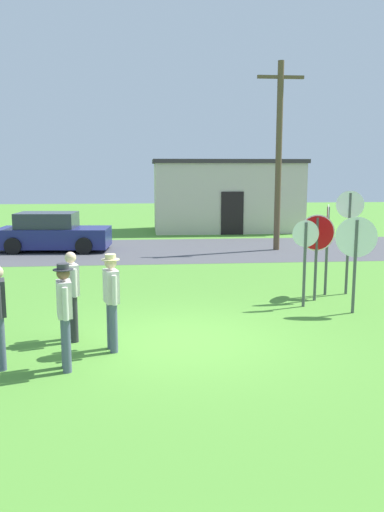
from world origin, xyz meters
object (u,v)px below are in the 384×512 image
(stop_sign_low_front, at_px, (327,233))
(stop_sign_rear_left, at_px, (305,250))
(parked_car_on_street, at_px, (52,233))
(stop_sign_far_back, at_px, (317,242))
(stop_sign_leaning_left, at_px, (356,247))
(person_near_signs, at_px, (72,291))
(person_in_teal, at_px, (111,297))
(person_holding_notes, at_px, (65,310))
(utility_pole, at_px, (279,153))
(stop_sign_rear_right, at_px, (349,225))

(stop_sign_low_front, xyz_separation_m, stop_sign_rear_left, (-0.90, -1.09, -0.24))
(parked_car_on_street, height_order, stop_sign_far_back, stop_sign_far_back)
(stop_sign_leaning_left, distance_m, person_near_signs, 6.18)
(stop_sign_rear_left, xyz_separation_m, person_in_teal, (-4.28, -2.67, -0.37))
(parked_car_on_street, distance_m, stop_sign_rear_left, 11.81)
(stop_sign_far_back, xyz_separation_m, person_holding_notes, (-5.42, -4.08, -0.47))
(stop_sign_rear_left, xyz_separation_m, person_near_signs, (-5.06, -2.03, -0.40))
(stop_sign_far_back, bearing_deg, person_holding_notes, -143.04)
(stop_sign_rear_left, bearing_deg, stop_sign_leaning_left, -34.34)
(utility_pole, height_order, stop_sign_leaning_left, utility_pole)
(person_in_teal, bearing_deg, person_holding_notes, -128.29)
(stop_sign_rear_left, relative_size, person_holding_notes, 1.17)
(parked_car_on_street, bearing_deg, stop_sign_low_front, -44.76)
(stop_sign_rear_right, bearing_deg, stop_sign_low_front, -174.14)
(stop_sign_far_back, relative_size, stop_sign_leaning_left, 0.98)
(parked_car_on_street, xyz_separation_m, person_in_teal, (3.03, -11.91, 0.30))
(stop_sign_leaning_left, xyz_separation_m, person_near_signs, (-6.00, -1.39, -0.54))
(utility_pole, distance_m, person_near_signs, 12.91)
(parked_car_on_street, height_order, stop_sign_leaning_left, stop_sign_leaning_left)
(stop_sign_leaning_left, distance_m, stop_sign_rear_left, 1.15)
(stop_sign_leaning_left, relative_size, person_holding_notes, 1.25)
(stop_sign_leaning_left, relative_size, person_near_signs, 1.28)
(stop_sign_far_back, bearing_deg, stop_sign_rear_right, 30.33)
(stop_sign_far_back, bearing_deg, stop_sign_leaning_left, -67.61)
(utility_pole, height_order, parked_car_on_street, utility_pole)
(parked_car_on_street, relative_size, person_near_signs, 2.62)
(stop_sign_rear_left, distance_m, person_holding_notes, 6.10)
(person_in_teal, bearing_deg, utility_pole, 62.90)
(utility_pole, height_order, stop_sign_far_back, utility_pole)
(stop_sign_rear_left, distance_m, stop_sign_rear_right, 1.92)
(parked_car_on_street, bearing_deg, utility_pole, -3.48)
(utility_pole, bearing_deg, stop_sign_far_back, -97.56)
(stop_sign_rear_right, bearing_deg, stop_sign_far_back, -149.67)
(stop_sign_rear_left, relative_size, person_in_teal, 1.17)
(parked_car_on_street, relative_size, stop_sign_leaning_left, 2.04)
(parked_car_on_street, xyz_separation_m, stop_sign_leaning_left, (8.26, -9.88, 0.80))
(parked_car_on_street, bearing_deg, stop_sign_leaning_left, -50.12)
(parked_car_on_street, height_order, stop_sign_rear_left, stop_sign_rear_left)
(utility_pole, xyz_separation_m, stop_sign_leaning_left, (-0.59, -9.35, -2.30))
(stop_sign_far_back, bearing_deg, person_near_signs, -154.88)
(stop_sign_rear_left, bearing_deg, person_in_teal, -148.11)
(person_in_teal, bearing_deg, stop_sign_far_back, 34.16)
(utility_pole, distance_m, person_holding_notes, 14.13)
(stop_sign_leaning_left, distance_m, person_in_teal, 5.63)
(stop_sign_rear_left, relative_size, person_near_signs, 1.20)
(person_in_teal, height_order, person_holding_notes, same)
(stop_sign_low_front, bearing_deg, person_near_signs, -152.32)
(stop_sign_rear_left, bearing_deg, parked_car_on_street, 128.38)
(person_in_teal, distance_m, person_holding_notes, 1.10)
(utility_pole, relative_size, stop_sign_rear_left, 3.56)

